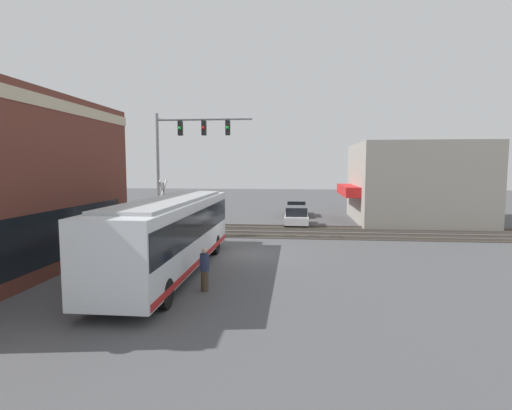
% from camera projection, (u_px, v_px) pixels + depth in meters
% --- Properties ---
extents(ground_plane, '(120.00, 120.00, 0.00)m').
position_uv_depth(ground_plane, '(247.00, 255.00, 20.94)').
color(ground_plane, '#4C4C4F').
extents(shop_building, '(10.09, 10.78, 6.49)m').
position_uv_depth(shop_building, '(413.00, 183.00, 33.18)').
color(shop_building, gray).
rests_on(shop_building, ground).
extents(city_bus, '(12.15, 2.59, 3.25)m').
position_uv_depth(city_bus, '(171.00, 232.00, 17.17)').
color(city_bus, silver).
rests_on(city_bus, ground).
extents(traffic_signal_gantry, '(0.42, 6.16, 7.95)m').
position_uv_depth(traffic_signal_gantry, '(183.00, 148.00, 25.18)').
color(traffic_signal_gantry, gray).
rests_on(traffic_signal_gantry, ground).
extents(crossing_signal, '(1.41, 1.18, 3.81)m').
position_uv_depth(crossing_signal, '(164.00, 203.00, 25.08)').
color(crossing_signal, gray).
rests_on(crossing_signal, ground).
extents(rail_track_near, '(2.60, 60.00, 0.15)m').
position_uv_depth(rail_track_near, '(258.00, 235.00, 26.88)').
color(rail_track_near, '#332D28').
rests_on(rail_track_near, ground).
extents(rail_track_far, '(2.60, 60.00, 0.15)m').
position_uv_depth(rail_track_far, '(262.00, 227.00, 30.05)').
color(rail_track_far, '#332D28').
rests_on(rail_track_far, ground).
extents(parked_car_white, '(4.21, 1.82, 1.50)m').
position_uv_depth(parked_car_white, '(296.00, 217.00, 31.18)').
color(parked_car_white, silver).
rests_on(parked_car_white, ground).
extents(parked_car_black, '(4.85, 1.82, 1.46)m').
position_uv_depth(parked_car_black, '(296.00, 208.00, 37.39)').
color(parked_car_black, black).
rests_on(parked_car_black, ground).
extents(pedestrian_near_bus, '(0.34, 0.34, 1.62)m').
position_uv_depth(pedestrian_near_bus, '(205.00, 269.00, 14.78)').
color(pedestrian_near_bus, '#473828').
rests_on(pedestrian_near_bus, ground).
extents(pedestrian_at_crossing, '(0.34, 0.34, 1.71)m').
position_uv_depth(pedestrian_at_crossing, '(179.00, 226.00, 25.13)').
color(pedestrian_at_crossing, black).
rests_on(pedestrian_at_crossing, ground).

